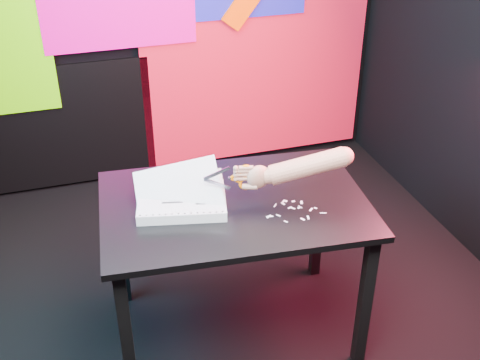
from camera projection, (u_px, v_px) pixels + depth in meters
name	position (u px, v px, depth m)	size (l,w,h in m)	color
room	(222.00, 58.00, 2.46)	(3.01, 3.01, 2.71)	black
backdrop	(171.00, 42.00, 3.88)	(2.88, 0.05, 2.08)	red
work_table	(234.00, 219.00, 2.68)	(1.23, 0.88, 0.75)	black
printout_stack	(182.00, 201.00, 2.59)	(0.43, 0.35, 0.20)	white
scissors	(242.00, 178.00, 2.55)	(0.21, 0.05, 0.12)	#9399AE
hand_forearm	(299.00, 168.00, 2.54)	(0.49, 0.16, 0.18)	tan
paper_clippings	(293.00, 209.00, 2.58)	(0.26, 0.18, 0.00)	silver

